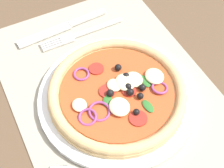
{
  "coord_description": "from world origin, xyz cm",
  "views": [
    {
      "loc": [
        -31.43,
        15.59,
        49.72
      ],
      "look_at": [
        -0.83,
        0.0,
        2.42
      ],
      "focal_mm": 52.83,
      "sensor_mm": 36.0,
      "label": 1
    }
  ],
  "objects_px": {
    "fork": "(78,35)",
    "knife": "(62,28)",
    "plate": "(116,97)",
    "pizza": "(117,92)"
  },
  "relations": [
    {
      "from": "fork",
      "to": "knife",
      "type": "xyz_separation_m",
      "value": [
        0.03,
        0.02,
        0.0
      ]
    },
    {
      "from": "plate",
      "to": "fork",
      "type": "relative_size",
      "value": 1.56
    },
    {
      "from": "plate",
      "to": "knife",
      "type": "relative_size",
      "value": 1.4
    },
    {
      "from": "fork",
      "to": "knife",
      "type": "relative_size",
      "value": 0.9
    },
    {
      "from": "plate",
      "to": "pizza",
      "type": "relative_size",
      "value": 1.15
    },
    {
      "from": "plate",
      "to": "knife",
      "type": "height_order",
      "value": "plate"
    },
    {
      "from": "plate",
      "to": "fork",
      "type": "distance_m",
      "value": 0.18
    },
    {
      "from": "pizza",
      "to": "knife",
      "type": "xyz_separation_m",
      "value": [
        0.21,
        0.02,
        -0.02
      ]
    },
    {
      "from": "plate",
      "to": "knife",
      "type": "distance_m",
      "value": 0.21
    },
    {
      "from": "plate",
      "to": "pizza",
      "type": "xyz_separation_m",
      "value": [
        -0.0,
        -0.0,
        0.02
      ]
    }
  ]
}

